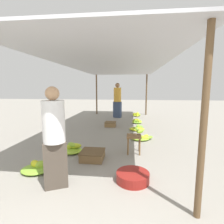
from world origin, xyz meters
TOP-DOWN VIEW (x-y plane):
  - canopy_post_front_right at (1.42, 0.30)m, footprint 0.08×0.08m
  - canopy_post_back_left at (-1.42, 8.26)m, footprint 0.08×0.08m
  - canopy_post_back_right at (1.42, 8.26)m, footprint 0.08×0.08m
  - canopy_tarp at (0.00, 4.28)m, footprint 3.25×8.36m
  - vendor_foreground at (-0.56, 0.74)m, footprint 0.45×0.45m
  - stool at (0.68, 2.32)m, footprint 0.34×0.34m
  - basin_black at (0.65, 1.02)m, footprint 0.56×0.56m
  - banana_pile_left_0 at (-1.13, 1.20)m, footprint 0.53×0.52m
  - banana_pile_left_1 at (-0.85, 2.20)m, footprint 0.57×0.55m
  - banana_pile_right_0 at (0.91, 3.42)m, footprint 0.70×0.53m
  - banana_pile_right_1 at (0.85, 5.80)m, footprint 0.48×0.36m
  - banana_pile_right_2 at (0.84, 4.55)m, footprint 0.55×0.65m
  - banana_pile_right_3 at (0.89, 7.67)m, footprint 0.46×0.46m
  - crate_near at (-0.22, 1.82)m, footprint 0.50×0.50m
  - crate_mid at (-0.23, 5.08)m, footprint 0.43×0.43m
  - shopper_walking_mid at (-0.12, 7.21)m, footprint 0.49×0.49m

SIDE VIEW (x-z plane):
  - banana_pile_right_2 at x=0.84m, z-range -0.04..0.18m
  - banana_pile_left_0 at x=-1.13m, z-range -0.03..0.17m
  - basin_black at x=0.65m, z-range 0.00..0.16m
  - banana_pile_left_1 at x=-0.85m, z-range -0.04..0.20m
  - banana_pile_right_0 at x=0.91m, z-range -0.08..0.25m
  - banana_pile_right_3 at x=0.89m, z-range -0.03..0.20m
  - banana_pile_right_1 at x=0.85m, z-range -0.02..0.20m
  - crate_mid at x=-0.23m, z-range 0.00..0.19m
  - crate_near at x=-0.22m, z-range 0.00..0.20m
  - stool at x=0.68m, z-range 0.13..0.57m
  - vendor_foreground at x=-0.56m, z-range 0.03..1.61m
  - shopper_walking_mid at x=-0.12m, z-range 0.03..1.81m
  - canopy_post_front_right at x=1.42m, z-range 0.00..2.27m
  - canopy_post_back_left at x=-1.42m, z-range 0.00..2.27m
  - canopy_post_back_right at x=1.42m, z-range 0.00..2.27m
  - canopy_tarp at x=0.00m, z-range 2.27..2.31m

